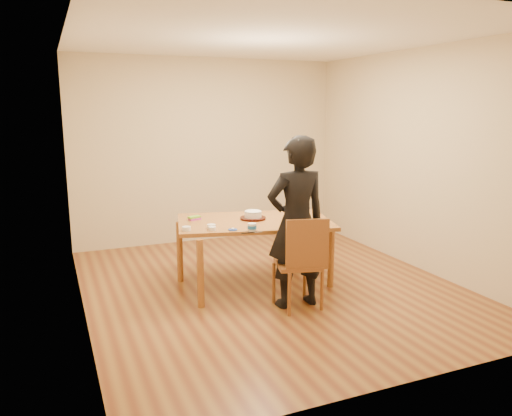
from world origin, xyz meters
name	(u,v)px	position (x,y,z in m)	size (l,w,h in m)	color
room_shell	(258,164)	(0.00, 0.34, 1.35)	(4.00, 4.50, 2.70)	brown
dining_table	(254,222)	(-0.14, 0.13, 0.73)	(1.69, 1.00, 0.04)	brown
dining_chair	(298,264)	(0.01, -0.65, 0.45)	(0.42, 0.42, 0.04)	brown
cake_plate	(253,218)	(-0.13, 0.18, 0.76)	(0.29, 0.29, 0.02)	red
cake	(253,215)	(-0.13, 0.18, 0.80)	(0.19, 0.19, 0.06)	white
frosting_dome	(253,211)	(-0.13, 0.18, 0.85)	(0.19, 0.19, 0.03)	white
frosting_tub	(252,227)	(-0.35, -0.31, 0.79)	(0.09, 0.09, 0.08)	white
frosting_lid	(233,230)	(-0.52, -0.20, 0.76)	(0.10, 0.10, 0.01)	#173696
frosting_dollop	(233,228)	(-0.52, -0.20, 0.77)	(0.04, 0.04, 0.02)	white
ramekin_green	(212,229)	(-0.72, -0.14, 0.77)	(0.08, 0.08, 0.04)	white
ramekin_yellow	(211,226)	(-0.70, -0.05, 0.77)	(0.09, 0.09, 0.04)	white
ramekin_multi	(186,229)	(-0.97, -0.05, 0.77)	(0.09, 0.09, 0.04)	white
candy_box_pink	(195,219)	(-0.75, 0.41, 0.76)	(0.13, 0.07, 0.02)	#D432AD
candy_box_green	(194,217)	(-0.75, 0.41, 0.78)	(0.14, 0.07, 0.02)	green
spatula	(248,233)	(-0.42, -0.39, 0.75)	(0.14, 0.01, 0.01)	black
person	(296,223)	(0.01, -0.60, 0.87)	(0.63, 0.41, 1.73)	black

